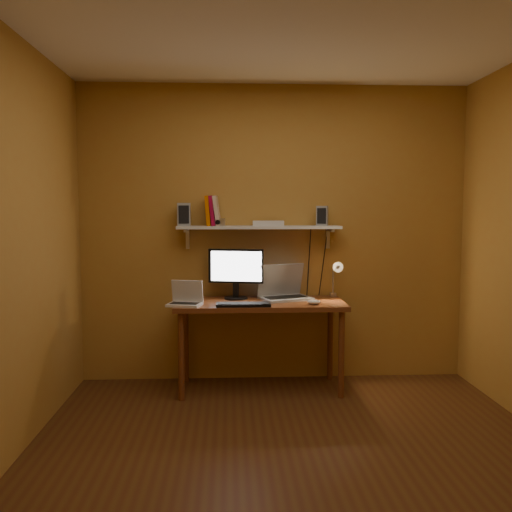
{
  "coord_description": "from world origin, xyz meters",
  "views": [
    {
      "loc": [
        -0.4,
        -3.18,
        1.52
      ],
      "look_at": [
        -0.18,
        1.18,
        1.14
      ],
      "focal_mm": 38.0,
      "sensor_mm": 36.0,
      "label": 1
    }
  ],
  "objects": [
    {
      "name": "speaker_right",
      "position": [
        0.41,
        1.48,
        1.46
      ],
      "size": [
        0.12,
        0.12,
        0.17
      ],
      "primitive_type": "cube",
      "rotation": [
        0.0,
        0.0,
        -0.28
      ],
      "color": "gray",
      "rests_on": "wall_shelf"
    },
    {
      "name": "speaker_left",
      "position": [
        -0.78,
        1.47,
        1.47
      ],
      "size": [
        0.11,
        0.11,
        0.2
      ],
      "primitive_type": "cube",
      "rotation": [
        0.0,
        0.0,
        0.04
      ],
      "color": "gray",
      "rests_on": "wall_shelf"
    },
    {
      "name": "mouse",
      "position": [
        0.28,
        1.11,
        0.77
      ],
      "size": [
        0.12,
        0.09,
        0.04
      ],
      "primitive_type": "ellipsoid",
      "rotation": [
        0.0,
        0.0,
        -0.19
      ],
      "color": "silver",
      "rests_on": "desk"
    },
    {
      "name": "room",
      "position": [
        0.0,
        0.0,
        1.3
      ],
      "size": [
        3.44,
        3.24,
        2.64
      ],
      "color": "#4E2F14",
      "rests_on": "ground"
    },
    {
      "name": "laptop",
      "position": [
        0.06,
        1.41,
        0.83
      ],
      "size": [
        0.48,
        0.41,
        0.3
      ],
      "rotation": [
        0.0,
        0.0,
        0.34
      ],
      "color": "gray",
      "rests_on": "desk"
    },
    {
      "name": "monitor",
      "position": [
        -0.34,
        1.42,
        0.99
      ],
      "size": [
        0.47,
        0.24,
        0.43
      ],
      "rotation": [
        0.0,
        0.0,
        -0.2
      ],
      "color": "black",
      "rests_on": "desk"
    },
    {
      "name": "netbook",
      "position": [
        -0.75,
        1.14,
        0.8
      ],
      "size": [
        0.3,
        0.24,
        0.2
      ],
      "rotation": [
        0.0,
        0.0,
        -0.25
      ],
      "color": "silver",
      "rests_on": "desk"
    },
    {
      "name": "router",
      "position": [
        -0.06,
        1.47,
        1.4
      ],
      "size": [
        0.27,
        0.19,
        0.04
      ],
      "primitive_type": "cube",
      "rotation": [
        0.0,
        0.0,
        -0.05
      ],
      "color": "silver",
      "rests_on": "wall_shelf"
    },
    {
      "name": "desk",
      "position": [
        -0.14,
        1.28,
        0.66
      ],
      "size": [
        1.4,
        0.6,
        0.75
      ],
      "color": "brown",
      "rests_on": "ground"
    },
    {
      "name": "wall_shelf",
      "position": [
        -0.14,
        1.47,
        1.36
      ],
      "size": [
        1.4,
        0.25,
        0.21
      ],
      "color": "silver",
      "rests_on": "room"
    },
    {
      "name": "shelf_camera",
      "position": [
        -0.49,
        1.42,
        1.41
      ],
      "size": [
        0.11,
        0.07,
        0.07
      ],
      "color": "silver",
      "rests_on": "wall_shelf"
    },
    {
      "name": "books",
      "position": [
        -0.54,
        1.49,
        1.5
      ],
      "size": [
        0.14,
        0.18,
        0.26
      ],
      "color": "#C35801",
      "rests_on": "wall_shelf"
    },
    {
      "name": "desk_lamp",
      "position": [
        0.52,
        1.41,
        0.96
      ],
      "size": [
        0.09,
        0.23,
        0.38
      ],
      "color": "silver",
      "rests_on": "desk"
    },
    {
      "name": "keyboard",
      "position": [
        -0.29,
        1.07,
        0.76
      ],
      "size": [
        0.43,
        0.15,
        0.02
      ],
      "primitive_type": "cube",
      "rotation": [
        0.0,
        0.0,
        -0.01
      ],
      "color": "black",
      "rests_on": "desk"
    }
  ]
}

